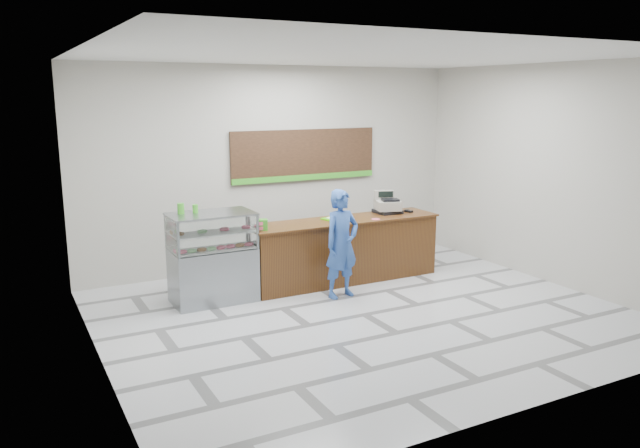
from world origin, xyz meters
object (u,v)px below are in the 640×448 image
serving_tray (335,218)px  sales_counter (344,250)px  display_case (213,257)px  customer (342,244)px  cash_register (387,205)px

serving_tray → sales_counter: bearing=-50.7°
sales_counter → display_case: display_case is taller
customer → display_case: bearing=149.4°
sales_counter → serving_tray: 0.55m
serving_tray → customer: size_ratio=0.27×
sales_counter → display_case: size_ratio=2.45×
serving_tray → customer: bearing=-127.0°
display_case → serving_tray: display_case is taller
serving_tray → cash_register: bearing=-12.6°
sales_counter → display_case: bearing=-180.0°
customer → cash_register: bearing=21.6°
serving_tray → customer: (-0.31, -0.78, -0.22)m
sales_counter → cash_register: 1.14m
display_case → serving_tray: size_ratio=3.03×
sales_counter → customer: size_ratio=1.99×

